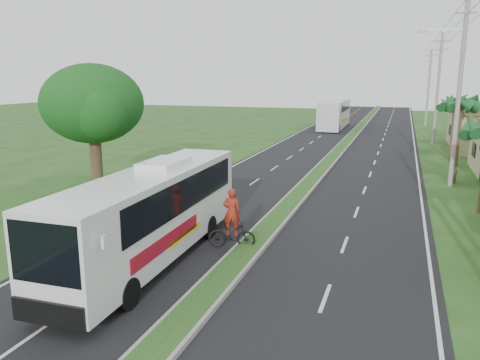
% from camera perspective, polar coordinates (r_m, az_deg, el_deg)
% --- Properties ---
extents(ground, '(180.00, 180.00, 0.00)m').
position_cam_1_polar(ground, '(16.03, -2.40, -12.38)').
color(ground, '#254419').
rests_on(ground, ground).
extents(road_asphalt, '(14.00, 160.00, 0.02)m').
position_cam_1_polar(road_asphalt, '(34.61, 9.81, 1.06)').
color(road_asphalt, black).
rests_on(road_asphalt, ground).
extents(median_strip, '(1.20, 160.00, 0.18)m').
position_cam_1_polar(median_strip, '(34.59, 9.82, 1.21)').
color(median_strip, gray).
rests_on(median_strip, ground).
extents(lane_edge_left, '(0.12, 160.00, 0.01)m').
position_cam_1_polar(lane_edge_left, '(36.26, -0.69, 1.74)').
color(lane_edge_left, silver).
rests_on(lane_edge_left, ground).
extents(lane_edge_right, '(0.12, 160.00, 0.01)m').
position_cam_1_polar(lane_edge_right, '(34.21, 20.94, 0.26)').
color(lane_edge_right, silver).
rests_on(lane_edge_right, ground).
extents(palm_verge_c, '(2.40, 2.40, 5.85)m').
position_cam_1_polar(palm_verge_c, '(32.74, 25.38, 8.44)').
color(palm_verge_c, '#473321').
rests_on(palm_verge_c, ground).
extents(palm_verge_d, '(2.40, 2.40, 5.25)m').
position_cam_1_polar(palm_verge_d, '(41.76, 24.76, 8.32)').
color(palm_verge_d, '#473321').
rests_on(palm_verge_d, ground).
extents(shade_tree, '(6.30, 6.00, 7.54)m').
position_cam_1_polar(shade_tree, '(29.37, -17.67, 8.54)').
color(shade_tree, '#473321').
rests_on(shade_tree, ground).
extents(utility_pole_b, '(3.20, 0.28, 12.00)m').
position_cam_1_polar(utility_pole_b, '(31.67, 25.16, 10.43)').
color(utility_pole_b, gray).
rests_on(utility_pole_b, ground).
extents(utility_pole_c, '(1.60, 0.28, 11.00)m').
position_cam_1_polar(utility_pole_c, '(51.62, 22.97, 10.30)').
color(utility_pole_c, gray).
rests_on(utility_pole_c, ground).
extents(utility_pole_d, '(1.60, 0.28, 10.50)m').
position_cam_1_polar(utility_pole_d, '(71.60, 22.00, 10.50)').
color(utility_pole_d, gray).
rests_on(utility_pole_d, ground).
extents(coach_bus_main, '(2.64, 11.33, 3.64)m').
position_cam_1_polar(coach_bus_main, '(17.45, -10.63, -3.49)').
color(coach_bus_main, white).
rests_on(coach_bus_main, ground).
extents(coach_bus_far, '(2.88, 12.73, 3.70)m').
position_cam_1_polar(coach_bus_far, '(64.30, 11.46, 8.06)').
color(coach_bus_far, silver).
rests_on(coach_bus_far, ground).
extents(motorcyclist, '(1.97, 0.93, 2.47)m').
position_cam_1_polar(motorcyclist, '(18.70, -1.02, -5.74)').
color(motorcyclist, black).
rests_on(motorcyclist, ground).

